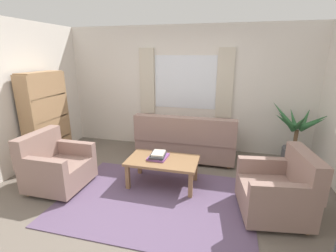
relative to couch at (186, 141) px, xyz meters
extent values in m
plane|color=#6B6056|center=(-0.16, -1.56, -0.37)|extent=(6.24, 6.24, 0.00)
cube|color=silver|center=(-0.16, 0.70, 0.93)|extent=(5.32, 0.12, 2.60)
cube|color=white|center=(-0.16, 0.64, 1.08)|extent=(1.30, 0.01, 1.10)
cube|color=beige|center=(-0.99, 0.61, 1.08)|extent=(0.32, 0.06, 1.40)
cube|color=beige|center=(0.67, 0.61, 1.08)|extent=(0.32, 0.06, 1.40)
cube|color=#604C6B|center=(-0.16, -1.56, -0.36)|extent=(2.71, 1.89, 0.01)
cube|color=gray|center=(0.00, 0.07, -0.12)|extent=(1.90, 0.80, 0.38)
cube|color=gray|center=(0.00, -0.25, 0.31)|extent=(1.90, 0.20, 0.48)
cube|color=gray|center=(0.87, 0.07, 0.19)|extent=(0.16, 0.80, 0.24)
cube|color=gray|center=(-0.87, 0.07, 0.19)|extent=(0.16, 0.80, 0.24)
cylinder|color=olive|center=(0.85, 0.37, -0.34)|extent=(0.06, 0.06, 0.06)
cylinder|color=olive|center=(-0.85, 0.37, -0.34)|extent=(0.06, 0.06, 0.06)
cylinder|color=olive|center=(0.85, -0.23, -0.34)|extent=(0.06, 0.06, 0.06)
cylinder|color=olive|center=(-0.85, -0.23, -0.34)|extent=(0.06, 0.06, 0.06)
cube|color=gray|center=(-1.71, -1.56, -0.13)|extent=(0.80, 0.84, 0.36)
cube|color=gray|center=(-2.04, -1.56, 0.28)|extent=(0.18, 0.84, 0.46)
cube|color=gray|center=(-1.71, -1.92, 0.16)|extent=(0.80, 0.12, 0.22)
cube|color=gray|center=(-1.71, -1.20, 0.16)|extent=(0.80, 0.12, 0.22)
cylinder|color=olive|center=(-1.39, -1.91, -0.34)|extent=(0.05, 0.05, 0.06)
cylinder|color=olive|center=(-1.39, -1.23, -0.34)|extent=(0.05, 0.05, 0.06)
cylinder|color=olive|center=(-2.03, -1.90, -0.34)|extent=(0.05, 0.05, 0.06)
cylinder|color=olive|center=(-2.03, -1.22, -0.34)|extent=(0.05, 0.05, 0.06)
cube|color=gray|center=(1.40, -1.48, -0.13)|extent=(0.91, 0.95, 0.36)
cube|color=gray|center=(1.73, -1.43, 0.28)|extent=(0.30, 0.86, 0.46)
cube|color=gray|center=(1.35, -1.12, 0.16)|extent=(0.81, 0.24, 0.22)
cube|color=gray|center=(1.46, -1.84, 0.16)|extent=(0.81, 0.24, 0.22)
cylinder|color=olive|center=(1.04, -1.19, -0.34)|extent=(0.05, 0.05, 0.06)
cylinder|color=olive|center=(1.14, -1.86, -0.34)|extent=(0.05, 0.05, 0.06)
cylinder|color=olive|center=(1.67, -1.10, -0.34)|extent=(0.05, 0.05, 0.06)
cylinder|color=olive|center=(1.77, -1.77, -0.34)|extent=(0.05, 0.05, 0.06)
cube|color=olive|center=(-0.17, -1.10, 0.05)|extent=(1.10, 0.64, 0.04)
cube|color=olive|center=(-0.66, -1.36, -0.17)|extent=(0.06, 0.06, 0.40)
cube|color=olive|center=(0.32, -1.36, -0.17)|extent=(0.06, 0.06, 0.40)
cube|color=olive|center=(-0.66, -0.84, -0.17)|extent=(0.06, 0.06, 0.40)
cube|color=olive|center=(0.32, -0.84, -0.17)|extent=(0.06, 0.06, 0.40)
cube|color=#7F478C|center=(-0.26, -1.05, 0.09)|extent=(0.30, 0.35, 0.03)
cube|color=#2D2D33|center=(-0.26, -1.05, 0.12)|extent=(0.26, 0.35, 0.03)
cube|color=beige|center=(-0.26, -1.05, 0.15)|extent=(0.20, 0.27, 0.03)
cylinder|color=#56565B|center=(2.00, 0.18, -0.19)|extent=(0.41, 0.41, 0.35)
cylinder|color=brown|center=(2.00, 0.18, 0.15)|extent=(0.07, 0.07, 0.35)
cone|color=#2D6638|center=(2.26, 0.18, 0.51)|extent=(0.49, 0.10, 0.35)
cone|color=#2D6638|center=(2.18, 0.40, 0.53)|extent=(0.36, 0.52, 0.36)
cone|color=#2D6638|center=(1.96, 0.41, 0.49)|extent=(0.15, 0.43, 0.38)
cone|color=#2D6638|center=(1.78, 0.41, 0.56)|extent=(0.43, 0.51, 0.48)
cone|color=#2D6638|center=(1.78, 0.14, 0.49)|extent=(0.43, 0.17, 0.35)
cone|color=#2D6638|center=(1.77, 0.02, 0.53)|extent=(0.44, 0.36, 0.47)
cone|color=#2D6638|center=(1.95, -0.17, 0.57)|extent=(0.16, 0.66, 0.44)
cone|color=#2D6638|center=(2.18, 0.00, 0.51)|extent=(0.37, 0.40, 0.41)
cube|color=#A87F56|center=(-2.54, -0.30, 0.48)|extent=(0.30, 0.04, 1.70)
cube|color=#A87F56|center=(-2.54, -1.20, 0.48)|extent=(0.30, 0.04, 1.70)
cube|color=#A87F56|center=(-2.40, -0.75, 0.48)|extent=(0.02, 0.90, 1.70)
cube|color=#A87F56|center=(-2.54, -0.75, -0.36)|extent=(0.30, 0.86, 0.02)
cube|color=#A87F56|center=(-2.54, -0.75, 0.07)|extent=(0.30, 0.86, 0.02)
cube|color=#A87F56|center=(-2.54, -0.75, 0.49)|extent=(0.30, 0.86, 0.02)
cube|color=#A87F56|center=(-2.54, -0.75, 0.92)|extent=(0.30, 0.86, 0.02)
cube|color=#A87F56|center=(-2.54, -0.75, 1.34)|extent=(0.30, 0.86, 0.02)
cube|color=#B23833|center=(-2.54, -0.39, 0.64)|extent=(0.27, 0.05, 0.28)
cube|color=#B23833|center=(-2.54, -0.46, 0.59)|extent=(0.23, 0.07, 0.18)
cube|color=#B23833|center=(-2.54, -0.56, 0.61)|extent=(0.28, 0.10, 0.21)
cube|color=#335199|center=(-2.54, -0.65, 0.62)|extent=(0.27, 0.05, 0.23)
cube|color=#335199|center=(-2.54, -0.73, 0.60)|extent=(0.25, 0.08, 0.20)
camera|label=1|loc=(0.77, -4.48, 1.66)|focal=26.06mm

